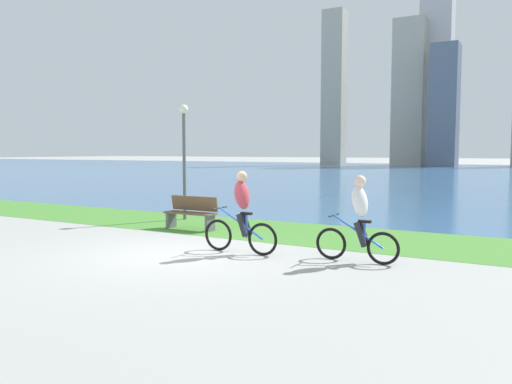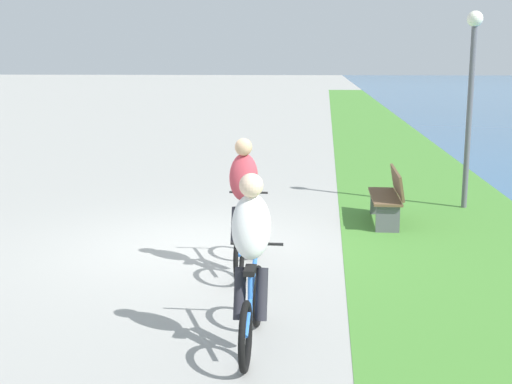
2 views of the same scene
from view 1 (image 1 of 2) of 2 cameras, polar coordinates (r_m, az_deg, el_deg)
The scene contains 8 objects.
ground_plane at distance 10.49m, azimuth -8.89°, elevation -7.05°, with size 300.00×300.00×0.00m, color #9E9E99.
grass_strip_bayside at distance 13.59m, azimuth 0.96°, elevation -4.29°, with size 120.00×3.36×0.01m, color #478433.
bay_water_surface at distance 49.99m, azimuth 21.98°, elevation 1.90°, with size 300.00×72.08×0.00m, color #386693.
cyclist_lead at distance 10.40m, azimuth -1.68°, elevation -2.40°, with size 1.74×0.52×1.71m.
cyclist_trailing at distance 9.74m, azimuth 11.58°, elevation -3.03°, with size 1.65×0.52×1.66m.
bench_near_path at distance 13.72m, azimuth -7.34°, elevation -2.36°, with size 1.50×0.47×0.90m.
lamppost_tall at distance 15.67m, azimuth -8.17°, elevation 5.46°, with size 0.28×0.28×3.54m.
city_skyline_far_shore at distance 77.95m, azimuth 23.72°, elevation 10.66°, with size 43.76×11.35×27.81m.
Camera 1 is at (6.37, -8.06, 2.12)m, focal length 35.26 mm.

